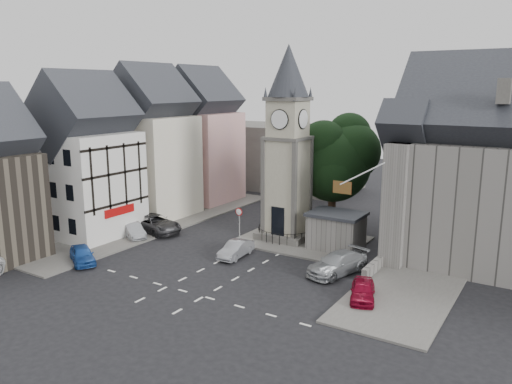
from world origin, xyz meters
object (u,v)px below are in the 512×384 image
Objects in this scene: car_east_red at (363,290)px; pedestrian at (405,248)px; stone_shelter at (336,231)px; car_west_blue at (82,255)px; clock_tower at (287,145)px.

pedestrian is at bearing 70.08° from car_east_red.
stone_shelter is 1.14× the size of car_west_blue.
clock_tower reaches higher than stone_shelter.
clock_tower is at bearing 174.16° from stone_shelter.
car_east_red is (5.28, -8.16, -0.93)m from stone_shelter.
car_west_blue is (-14.73, -12.94, -0.90)m from stone_shelter.
pedestrian is (5.47, 0.33, -0.59)m from stone_shelter.
clock_tower is 8.49× the size of pedestrian.
clock_tower is 3.78× the size of stone_shelter.
car_west_blue is at bearing -126.46° from clock_tower.
car_east_red is (20.01, 4.78, -0.03)m from car_west_blue.
stone_shelter is at bearing 104.24° from car_east_red.
car_east_red is 8.50m from pedestrian.
car_west_blue is 24.17m from pedestrian.
clock_tower is 4.49× the size of car_east_red.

